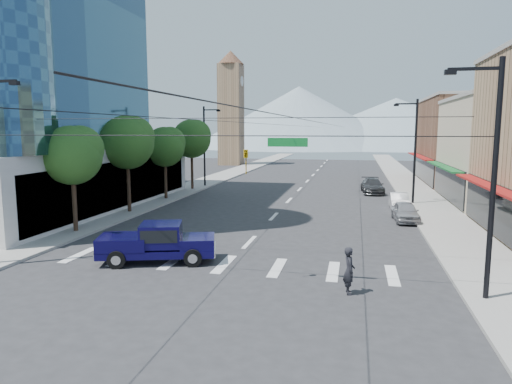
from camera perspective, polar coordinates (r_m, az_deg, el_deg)
ground at (r=20.88m, az=-4.64°, el=-10.21°), size 160.00×160.00×0.00m
sidewalk_left at (r=61.94m, az=-4.49°, el=1.90°), size 4.00×120.00×0.15m
sidewalk_right at (r=59.64m, az=18.18°, el=1.30°), size 4.00×120.00×0.15m
shop_far at (r=60.66m, az=25.95°, el=5.68°), size 12.00×18.00×10.00m
clock_tower at (r=84.10m, az=-3.15°, el=10.68°), size 4.80×4.80×20.40m
mountain_left at (r=170.31m, az=5.37°, el=9.33°), size 80.00×80.00×22.00m
mountain_right at (r=179.55m, az=17.03°, el=8.31°), size 90.00×90.00×18.00m
tree_near at (r=30.28m, az=-21.73°, el=4.51°), size 3.65×3.64×6.71m
tree_midnear at (r=36.27m, az=-15.57°, el=6.19°), size 4.09×4.09×7.52m
tree_midfar at (r=42.60m, az=-11.13°, el=5.72°), size 3.65×3.64×6.71m
tree_far at (r=49.09m, az=-7.89°, el=6.76°), size 4.09×4.09×7.52m
signal_rig at (r=18.93m, az=-5.12°, el=2.31°), size 21.80×0.20×9.00m
lamp_pole_nw at (r=51.71m, az=-6.34°, el=6.11°), size 2.00×0.25×9.00m
lamp_pole_ne at (r=41.28m, az=19.11°, el=5.30°), size 2.00×0.25×9.00m
pickup_truck at (r=22.93m, az=-12.30°, el=-6.12°), size 6.00×3.55×1.92m
pedestrian at (r=18.59m, az=11.57°, el=-9.59°), size 0.57×0.76×1.88m
parked_car_near at (r=33.89m, az=18.17°, el=-2.36°), size 1.85×4.13×1.38m
parked_car_mid at (r=38.78m, az=17.44°, el=-1.12°), size 1.42×4.02×1.32m
parked_car_far at (r=47.92m, az=14.33°, el=0.74°), size 2.45×5.25×1.48m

